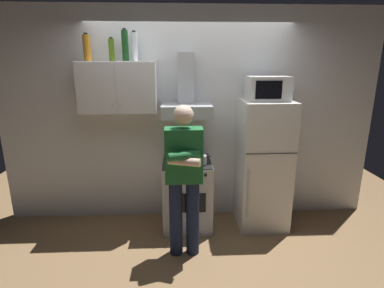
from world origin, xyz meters
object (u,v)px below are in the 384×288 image
Objects in this scene: bottle_liquor_amber at (87,48)px; microwave at (268,88)px; person_standing at (184,177)px; cooking_pot at (198,159)px; bottle_wine_green at (125,45)px; range_hood at (186,100)px; bottle_vodka_clear at (134,47)px; bottle_olive_oil at (112,50)px; upper_cabinet at (118,87)px; refrigerator at (263,165)px; stove_oven at (187,194)px.

microwave is at bearing -2.57° from bottle_liquor_amber.
cooking_pot is at bearing 69.70° from person_standing.
bottle_liquor_amber is (-0.42, -0.04, -0.03)m from bottle_wine_green.
bottle_vodka_clear is at bearing 176.20° from range_hood.
cooking_pot is 1.62m from bottle_olive_oil.
range_hood is at bearing -1.86° from bottle_wine_green.
bottle_olive_oil reaches higher than upper_cabinet.
bottle_liquor_amber is at bearing 169.53° from cooking_pot.
bottle_vodka_clear is (-0.59, 0.04, 0.61)m from range_hood.
person_standing is 0.52m from cooking_pot.
microwave is 1.44× the size of bottle_vodka_clear.
bottle_wine_green reaches higher than bottle_olive_oil.
bottle_wine_green is at bearing 5.03° from bottle_liquor_amber.
cooking_pot is (-0.82, -0.12, 0.13)m from refrigerator.
bottle_wine_green reaches higher than refrigerator.
microwave is at bearing -4.52° from bottle_wine_green.
microwave is 1.60× the size of cooking_pot.
person_standing is 6.21× the size of bottle_olive_oil.
microwave is (1.75, -0.11, -0.01)m from upper_cabinet.
cooking_pot is 0.99× the size of bottle_liquor_amber.
range_hood is 2.50× the size of cooking_pot.
refrigerator is 2.10m from bottle_vodka_clear.
person_standing is at bearing -49.36° from bottle_wine_green.
upper_cabinet is 2.52× the size of bottle_wine_green.
cooking_pot is at bearing -14.73° from upper_cabinet.
bottle_wine_green reaches higher than person_standing.
refrigerator is 3.33× the size of microwave.
bottle_liquor_amber reaches higher than upper_cabinet.
bottle_liquor_amber is (-2.07, 0.11, 1.40)m from refrigerator.
person_standing is 1.65m from bottle_wine_green.
cooking_pot is 0.90× the size of bottle_vodka_clear.
refrigerator is at bearing -5.37° from bottle_olive_oil.
person_standing is at bearing -110.30° from cooking_pot.
person_standing is (-0.05, -0.73, -0.70)m from range_hood.
range_hood reaches higher than microwave.
microwave reaches higher than cooking_pot.
upper_cabinet is at bearing 175.93° from refrigerator.
cooking_pot is 1.14× the size of bottle_olive_oil.
bottle_liquor_amber is (-0.26, -0.06, 0.02)m from bottle_olive_oil.
person_standing is 4.91× the size of bottle_vodka_clear.
upper_cabinet is at bearing 171.10° from stove_oven.
upper_cabinet is 0.48m from bottle_wine_green.
person_standing is at bearing -93.91° from range_hood.
refrigerator is 4.79× the size of bottle_vodka_clear.
stove_oven is at bearing -12.07° from bottle_wine_green.
person_standing is 1.83m from bottle_liquor_amber.
bottle_vodka_clear is (0.21, 0.04, 0.46)m from upper_cabinet.
microwave is 1.35× the size of bottle_wine_green.
bottle_liquor_amber is (-2.07, 0.09, 0.45)m from microwave.
stove_oven is at bearing -15.62° from bottle_vodka_clear.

